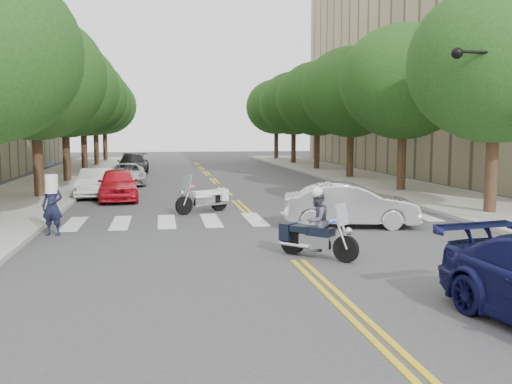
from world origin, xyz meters
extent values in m
plane|color=#38383A|center=(0.00, 0.00, 0.00)|extent=(140.00, 140.00, 0.00)
cube|color=#9E9991|center=(-9.50, 22.00, 0.07)|extent=(5.00, 60.00, 0.15)
cube|color=#9E9991|center=(9.50, 22.00, 0.07)|extent=(5.00, 60.00, 0.15)
cylinder|color=#382316|center=(-8.80, 14.00, 1.66)|extent=(0.44, 0.44, 3.32)
ellipsoid|color=#1B4012|center=(-8.80, 14.00, 5.56)|extent=(6.40, 6.40, 5.76)
cylinder|color=#382316|center=(-8.80, 22.00, 1.66)|extent=(0.44, 0.44, 3.32)
ellipsoid|color=#1B4012|center=(-8.80, 22.00, 5.56)|extent=(6.40, 6.40, 5.76)
cylinder|color=#382316|center=(-8.80, 30.00, 1.66)|extent=(0.44, 0.44, 3.32)
ellipsoid|color=#1B4012|center=(-8.80, 30.00, 5.56)|extent=(6.40, 6.40, 5.76)
cylinder|color=#382316|center=(-8.80, 38.00, 1.66)|extent=(0.44, 0.44, 3.32)
ellipsoid|color=#1B4012|center=(-8.80, 38.00, 5.56)|extent=(6.40, 6.40, 5.76)
cylinder|color=#382316|center=(-8.80, 46.00, 1.66)|extent=(0.44, 0.44, 3.32)
ellipsoid|color=#1B4012|center=(-8.80, 46.00, 5.56)|extent=(6.40, 6.40, 5.76)
cylinder|color=#382316|center=(8.80, 6.00, 1.66)|extent=(0.44, 0.44, 3.32)
ellipsoid|color=#1B4012|center=(8.80, 6.00, 5.56)|extent=(6.40, 6.40, 5.76)
cylinder|color=#382316|center=(8.80, 14.00, 1.66)|extent=(0.44, 0.44, 3.32)
ellipsoid|color=#1B4012|center=(8.80, 14.00, 5.56)|extent=(6.40, 6.40, 5.76)
cylinder|color=#382316|center=(8.80, 22.00, 1.66)|extent=(0.44, 0.44, 3.32)
ellipsoid|color=#1B4012|center=(8.80, 22.00, 5.56)|extent=(6.40, 6.40, 5.76)
cylinder|color=#382316|center=(8.80, 30.00, 1.66)|extent=(0.44, 0.44, 3.32)
ellipsoid|color=#1B4012|center=(8.80, 30.00, 5.56)|extent=(6.40, 6.40, 5.76)
cylinder|color=#382316|center=(8.80, 38.00, 1.66)|extent=(0.44, 0.44, 3.32)
ellipsoid|color=#1B4012|center=(8.80, 38.00, 5.56)|extent=(6.40, 6.40, 5.76)
cylinder|color=#382316|center=(8.80, 46.00, 1.66)|extent=(0.44, 0.44, 3.32)
ellipsoid|color=#1B4012|center=(8.80, 46.00, 5.56)|extent=(6.40, 6.40, 5.76)
cylinder|color=black|center=(7.00, 3.50, 5.60)|extent=(2.40, 0.10, 0.10)
sphere|color=black|center=(5.90, 3.50, 5.55)|extent=(0.36, 0.36, 0.36)
cylinder|color=black|center=(1.10, -0.38, 0.33)|extent=(0.55, 0.57, 0.66)
cylinder|color=black|center=(0.05, 0.75, 0.33)|extent=(0.58, 0.60, 0.66)
cube|color=silver|center=(0.54, 0.22, 0.43)|extent=(0.82, 0.85, 0.31)
cube|color=black|center=(0.61, 0.15, 0.68)|extent=(0.72, 0.73, 0.21)
cube|color=black|center=(0.24, 0.54, 0.70)|extent=(0.64, 0.65, 0.15)
cube|color=black|center=(-0.05, 0.86, 0.58)|extent=(0.51, 0.50, 0.43)
cube|color=#8C99A5|center=(1.02, -0.29, 1.16)|extent=(0.45, 0.44, 0.53)
cube|color=red|center=(0.99, -0.09, 0.98)|extent=(0.14, 0.14, 0.08)
cube|color=#0C26E5|center=(0.82, -0.25, 0.98)|extent=(0.14, 0.14, 0.08)
imported|color=#474C56|center=(0.54, 0.22, 0.93)|extent=(0.93, 0.93, 1.52)
sphere|color=silver|center=(0.54, 0.22, 1.64)|extent=(0.29, 0.29, 0.29)
cylinder|color=black|center=(-2.43, 8.03, 0.35)|extent=(0.67, 0.50, 0.70)
cylinder|color=black|center=(-1.03, 8.91, 0.35)|extent=(0.69, 0.53, 0.70)
cube|color=silver|center=(-1.68, 8.50, 0.47)|extent=(0.96, 0.77, 0.33)
cube|color=white|center=(-1.77, 8.45, 0.72)|extent=(0.81, 0.70, 0.23)
cube|color=white|center=(-1.29, 8.75, 0.74)|extent=(0.70, 0.65, 0.17)
cube|color=white|center=(-0.90, 8.99, 0.62)|extent=(0.50, 0.55, 0.47)
cube|color=#8C99A5|center=(-2.31, 8.11, 1.24)|extent=(0.41, 0.52, 0.56)
cube|color=red|center=(-2.10, 8.09, 1.05)|extent=(0.14, 0.14, 0.08)
cube|color=#0C26E5|center=(-2.23, 8.30, 1.05)|extent=(0.14, 0.14, 0.08)
imported|color=black|center=(-6.50, 4.45, 0.89)|extent=(0.75, 0.60, 1.78)
imported|color=#BABABC|center=(2.88, 4.50, 0.72)|extent=(4.60, 2.45, 1.44)
imported|color=red|center=(-5.20, 13.00, 0.73)|extent=(2.04, 4.38, 1.45)
imported|color=white|center=(-6.30, 14.50, 0.67)|extent=(1.56, 4.12, 1.34)
imported|color=#B6B9BE|center=(-5.20, 20.39, 0.62)|extent=(2.36, 4.61, 1.25)
imported|color=black|center=(-5.20, 27.48, 0.75)|extent=(2.17, 5.18, 1.50)
imported|color=#96969B|center=(-5.20, 31.47, 0.73)|extent=(1.77, 4.33, 1.47)
camera|label=1|loc=(-3.24, -13.30, 3.19)|focal=40.00mm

